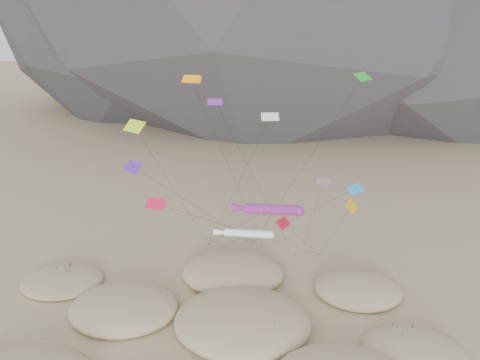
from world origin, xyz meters
name	(u,v)px	position (x,y,z in m)	size (l,w,h in m)	color
ground	(225,352)	(0.00, 0.00, 0.00)	(500.00, 500.00, 0.00)	#CCB789
dunes	(214,333)	(-1.45, 2.07, 0.70)	(53.71, 35.31, 3.59)	#CCB789
dune_grass	(232,323)	(0.45, 3.70, 0.84)	(45.43, 27.68, 1.54)	black
kite_stakes	(249,246)	(1.21, 22.98, 0.15)	(21.13, 6.37, 0.30)	#3F2D1E
rainbow_tube_kite	(269,209)	(4.28, 7.38, 13.48)	(8.08, 17.43, 14.40)	#FF1A4F
white_tube_kite	(245,233)	(1.54, 8.23, 9.96)	(8.95, 13.79, 10.67)	white
orange_parafoil	(193,82)	(-5.19, 15.73, 25.94)	(9.49, 10.08, 26.79)	#FF9B0D
multi_parafoil	(323,184)	(10.32, 10.90, 15.34)	(1.97, 13.57, 15.97)	#E44B18
delta_kites	(247,164)	(1.61, 10.63, 17.58)	(27.97, 19.51, 27.30)	purple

